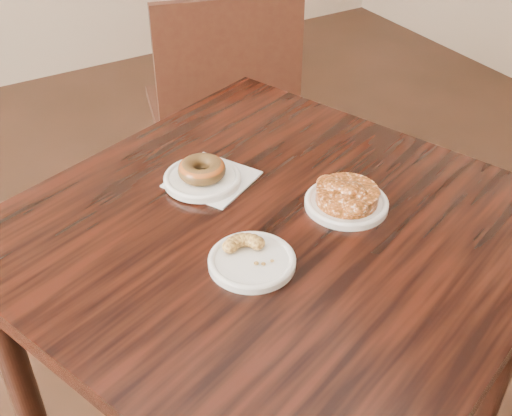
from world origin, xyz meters
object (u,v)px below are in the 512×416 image
apple_fritter (347,192)px  cruller_fragment (252,253)px  cafe_table (272,360)px  chair_far (218,112)px  glazed_donut (202,169)px

apple_fritter → cruller_fragment: 0.25m
cruller_fragment → cafe_table: bearing=38.6°
cafe_table → chair_far: (0.37, 0.95, 0.08)m
chair_far → cruller_fragment: (-0.46, -1.02, 0.32)m
chair_far → glazed_donut: chair_far is taller
glazed_donut → cruller_fragment: bearing=-98.4°
cafe_table → apple_fritter: (0.15, -0.02, 0.41)m
cafe_table → apple_fritter: apple_fritter is taller
glazed_donut → cruller_fragment: glazed_donut is taller
cafe_table → apple_fritter: bearing=-27.3°
chair_far → glazed_donut: (-0.43, -0.76, 0.33)m
cafe_table → chair_far: 1.02m
cafe_table → apple_fritter: 0.43m
chair_far → glazed_donut: bearing=76.5°
cruller_fragment → apple_fritter: bearing=12.5°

